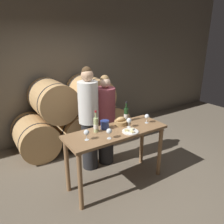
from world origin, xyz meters
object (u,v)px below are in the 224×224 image
Objects in this scene: person_right at (106,120)px; wine_glass_center at (129,121)px; blue_crock at (105,124)px; wine_glass_far_left at (86,133)px; bread_basket at (121,122)px; person_left at (89,119)px; wine_glass_right at (147,117)px; wine_bottle_red at (126,114)px; tasting_table at (116,140)px; wine_glass_left at (109,131)px; wine_bottle_white at (96,125)px; cheese_plate at (130,131)px.

wine_glass_center is at bearing -86.39° from person_right.
blue_crock is 0.90× the size of wine_glass_far_left.
person_left is at bearing 124.91° from bread_basket.
wine_glass_far_left is at bearing -179.34° from wine_glass_right.
wine_glass_center is at bearing -59.47° from person_left.
wine_glass_right is (0.38, -0.63, 0.19)m from person_right.
bread_basket is (0.32, -0.46, 0.04)m from person_left.
blue_crock is (-0.44, -0.07, -0.05)m from wine_bottle_red.
person_left is 0.46m from blue_crock.
wine_glass_left reaches higher than tasting_table.
tasting_table is 10.51× the size of wine_glass_far_left.
wine_glass_left is (0.04, -0.28, -0.01)m from wine_bottle_white.
bread_basket is at bearing -156.52° from wine_bottle_red.
wine_glass_center is 1.00× the size of wine_glass_right.
cheese_plate is 0.38m from wine_glass_left.
person_right is at bearing 86.23° from cheese_plate.
wine_bottle_white reaches higher than bread_basket.
person_right is 0.76m from wine_glass_right.
wine_bottle_white reaches higher than wine_glass_left.
person_right is at bearing 120.98° from wine_glass_right.
person_right is 0.96m from wine_glass_far_left.
person_left reaches higher than wine_glass_left.
cheese_plate is (0.27, -0.76, 0.00)m from person_left.
wine_bottle_red is at bearing 23.48° from bread_basket.
person_right is 6.73× the size of cheese_plate.
tasting_table is 4.67× the size of wine_bottle_red.
person_left reaches higher than wine_bottle_red.
bread_basket reaches higher than cheese_plate.
wine_glass_right is at bearing 0.66° from wine_glass_far_left.
wine_glass_center is (0.36, -0.61, 0.10)m from person_left.
bread_basket is at bearing 3.46° from wine_bottle_white.
wine_glass_left is 0.80m from wine_glass_right.
bread_basket is at bearing 38.11° from tasting_table.
person_left is 0.94m from wine_glass_right.
wine_glass_far_left is at bearing -163.38° from wine_bottle_red.
wine_glass_right is at bearing -46.01° from wine_bottle_red.
person_left is at bearing 93.56° from blue_crock.
wine_bottle_red reaches higher than wine_glass_far_left.
wine_bottle_red is at bearing -69.23° from person_right.
wine_glass_far_left reaches higher than tasting_table.
blue_crock is 0.90× the size of wine_glass_right.
person_left reaches higher than wine_glass_right.
wine_bottle_red is 0.43m from cheese_plate.
wine_glass_left is at bearing -142.89° from bread_basket.
wine_bottle_white is 0.28m from wine_glass_far_left.
wine_glass_far_left is 1.06m from wine_glass_right.
wine_glass_far_left is (-0.69, -0.64, 0.19)m from person_right.
person_left is 12.08× the size of wine_glass_left.
person_left is 0.81m from cheese_plate.
wine_glass_center is (0.04, -0.15, 0.06)m from bread_basket.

